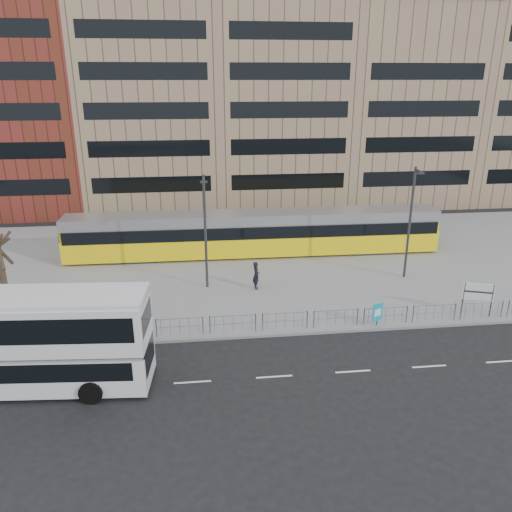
{
  "coord_description": "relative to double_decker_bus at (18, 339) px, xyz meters",
  "views": [
    {
      "loc": [
        -5.33,
        -24.83,
        13.95
      ],
      "look_at": [
        -1.74,
        6.0,
        2.74
      ],
      "focal_mm": 35.0,
      "sensor_mm": 36.0,
      "label": 1
    }
  ],
  "objects": [
    {
      "name": "building_row",
      "position": [
        15.42,
        37.72,
        10.33
      ],
      "size": [
        70.4,
        18.4,
        31.2
      ],
      "color": "maroon",
      "rests_on": "ground"
    },
    {
      "name": "ad_panel",
      "position": [
        18.64,
        3.85,
        -1.63
      ],
      "size": [
        0.7,
        0.32,
        1.38
      ],
      "rotation": [
        0.0,
        0.0,
        0.38
      ],
      "color": "#2D2D30",
      "rests_on": "plaza"
    },
    {
      "name": "traffic_light_west",
      "position": [
        3.65,
        4.13,
        -0.45
      ],
      "size": [
        0.21,
        0.24,
        3.1
      ],
      "rotation": [
        0.0,
        0.0,
        0.27
      ],
      "color": "#2D2D30",
      "rests_on": "plaza"
    },
    {
      "name": "lamp_post_east",
      "position": [
        23.19,
        10.82,
        1.97
      ],
      "size": [
        0.45,
        1.04,
        8.05
      ],
      "color": "#2D2D30",
      "rests_on": "plaza"
    },
    {
      "name": "lamp_post_west",
      "position": [
        8.87,
        10.64,
        1.86
      ],
      "size": [
        0.45,
        1.04,
        7.84
      ],
      "color": "#2D2D30",
      "rests_on": "plaza"
    },
    {
      "name": "road_markings",
      "position": [
        14.87,
        -0.55,
        -2.57
      ],
      "size": [
        62.0,
        0.12,
        0.01
      ],
      "primitive_type": "cube",
      "color": "white",
      "rests_on": "ground"
    },
    {
      "name": "pedestrian_barrier",
      "position": [
        15.87,
        3.95,
        -1.6
      ],
      "size": [
        32.07,
        0.07,
        1.1
      ],
      "color": "gray",
      "rests_on": "plaza"
    },
    {
      "name": "tram",
      "position": [
        12.91,
        17.08,
        -0.65
      ],
      "size": [
        30.09,
        3.16,
        3.54
      ],
      "rotation": [
        0.0,
        0.0,
        -0.01
      ],
      "color": "yellow",
      "rests_on": "plaza"
    },
    {
      "name": "ground",
      "position": [
        13.87,
        3.45,
        -2.58
      ],
      "size": [
        120.0,
        120.0,
        0.0
      ],
      "primitive_type": "plane",
      "color": "black",
      "rests_on": "ground"
    },
    {
      "name": "plaza",
      "position": [
        13.87,
        15.45,
        -2.5
      ],
      "size": [
        64.0,
        24.0,
        0.15
      ],
      "primitive_type": "cube",
      "color": "gray",
      "rests_on": "ground"
    },
    {
      "name": "double_decker_bus",
      "position": [
        0.0,
        0.0,
        0.0
      ],
      "size": [
        12.1,
        3.72,
        4.77
      ],
      "rotation": [
        0.0,
        0.0,
        -0.08
      ],
      "color": "silver",
      "rests_on": "ground"
    },
    {
      "name": "kerb",
      "position": [
        13.87,
        3.5,
        -2.5
      ],
      "size": [
        64.0,
        0.25,
        0.17
      ],
      "primitive_type": "cube",
      "color": "gray",
      "rests_on": "ground"
    },
    {
      "name": "station_sign",
      "position": [
        25.09,
        4.44,
        -0.99
      ],
      "size": [
        1.74,
        0.65,
        2.08
      ],
      "rotation": [
        0.0,
        0.0,
        -0.33
      ],
      "color": "#2D2D30",
      "rests_on": "plaza"
    },
    {
      "name": "pedestrian",
      "position": [
        12.22,
        10.04,
        -1.46
      ],
      "size": [
        0.5,
        0.73,
        1.94
      ],
      "primitive_type": "imported",
      "rotation": [
        0.0,
        0.0,
        1.63
      ],
      "color": "black",
      "rests_on": "plaza"
    }
  ]
}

